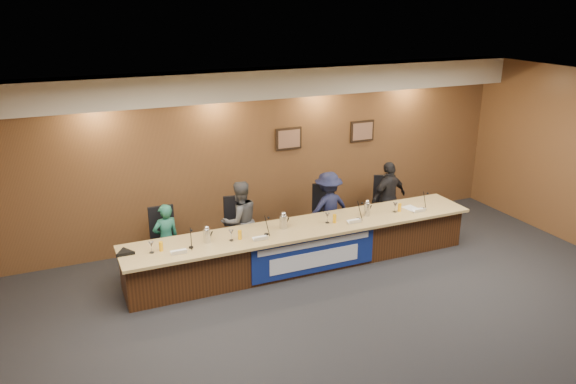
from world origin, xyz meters
name	(u,v)px	position (x,y,z in m)	size (l,w,h in m)	color
floor	(379,338)	(0.00, 0.00, 0.00)	(10.00, 10.00, 0.00)	black
ceiling	(393,103)	(0.00, 0.00, 3.20)	(10.00, 8.00, 0.04)	silver
wall_back	(269,153)	(0.00, 4.00, 1.60)	(10.00, 0.04, 3.20)	brown
soffit	(273,83)	(0.00, 3.75, 2.95)	(10.00, 0.50, 0.50)	beige
dais_body	(304,247)	(0.00, 2.40, 0.35)	(6.00, 0.80, 0.70)	#3A1F0E
dais_top	(305,227)	(0.00, 2.35, 0.72)	(6.10, 0.95, 0.05)	tan
banner	(315,255)	(0.00, 1.99, 0.38)	(2.20, 0.02, 0.65)	navy
banner_text_upper	(315,244)	(0.00, 1.97, 0.58)	(2.00, 0.01, 0.10)	silver
banner_text_lower	(315,260)	(0.00, 1.97, 0.30)	(1.60, 0.01, 0.28)	silver
wall_photo_left	(289,139)	(0.40, 3.97, 1.85)	(0.52, 0.04, 0.42)	black
wall_photo_right	(362,131)	(2.00, 3.97, 1.85)	(0.52, 0.04, 0.42)	black
panelist_a	(166,239)	(-2.19, 3.08, 0.61)	(0.44, 0.29, 1.21)	#1D5D4A
panelist_b	(240,221)	(-0.91, 3.08, 0.72)	(0.70, 0.54, 1.43)	#434448
panelist_c	(328,208)	(0.80, 3.08, 0.69)	(0.90, 0.52, 1.39)	#151935
panelist_d	(388,198)	(2.11, 3.08, 0.72)	(0.84, 0.35, 1.43)	black
office_chair_a	(165,244)	(-2.19, 3.18, 0.48)	(0.48, 0.48, 0.08)	black
office_chair_b	(238,232)	(-0.91, 3.18, 0.48)	(0.48, 0.48, 0.08)	black
office_chair_c	(325,217)	(0.80, 3.18, 0.48)	(0.48, 0.48, 0.08)	black
office_chair_d	(385,207)	(2.11, 3.18, 0.48)	(0.48, 0.48, 0.08)	black
nameplate_a	(179,252)	(-2.19, 2.09, 0.80)	(0.24, 0.06, 0.09)	white
microphone_a	(191,247)	(-1.97, 2.26, 0.76)	(0.07, 0.07, 0.02)	black
juice_glass_a	(161,246)	(-2.41, 2.33, 0.82)	(0.06, 0.06, 0.15)	#FFB00E
water_glass_a	(151,247)	(-2.56, 2.32, 0.84)	(0.08, 0.08, 0.18)	silver
nameplate_b	(261,238)	(-0.90, 2.08, 0.80)	(0.24, 0.06, 0.09)	white
microphone_b	(266,234)	(-0.73, 2.27, 0.76)	(0.07, 0.07, 0.02)	black
juice_glass_b	(240,235)	(-1.18, 2.28, 0.82)	(0.06, 0.06, 0.15)	#FFB00E
water_glass_b	(231,235)	(-1.32, 2.27, 0.84)	(0.08, 0.08, 0.18)	silver
nameplate_c	(355,221)	(0.82, 2.11, 0.80)	(0.24, 0.06, 0.09)	white
microphone_c	(358,219)	(0.97, 2.26, 0.76)	(0.07, 0.07, 0.02)	black
juice_glass_c	(335,219)	(0.52, 2.29, 0.82)	(0.06, 0.06, 0.15)	#FFB00E
water_glass_c	(327,218)	(0.40, 2.33, 0.84)	(0.08, 0.08, 0.18)	silver
nameplate_d	(420,210)	(2.14, 2.10, 0.80)	(0.24, 0.06, 0.09)	white
microphone_d	(423,208)	(2.29, 2.23, 0.76)	(0.07, 0.07, 0.02)	black
juice_glass_d	(400,207)	(1.83, 2.30, 0.82)	(0.06, 0.06, 0.15)	#FFB00E
water_glass_d	(395,207)	(1.74, 2.30, 0.84)	(0.08, 0.08, 0.18)	silver
carafe_left	(207,236)	(-1.69, 2.37, 0.86)	(0.11, 0.11, 0.22)	silver
carafe_mid	(283,222)	(-0.37, 2.41, 0.86)	(0.13, 0.13, 0.22)	silver
carafe_right	(367,209)	(1.19, 2.35, 0.87)	(0.11, 0.11, 0.24)	silver
speakerphone	(125,253)	(-2.93, 2.44, 0.78)	(0.32, 0.32, 0.05)	black
paper_stack	(411,208)	(2.12, 2.33, 0.75)	(0.22, 0.30, 0.01)	white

